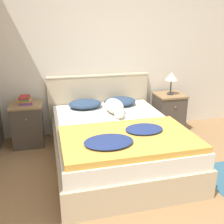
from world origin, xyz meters
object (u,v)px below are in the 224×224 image
Objects in this scene: book_stack at (25,100)px; table_lamp at (171,77)px; pillow_right at (120,101)px; bed at (116,143)px; nightstand_left at (28,124)px; nightstand_right at (169,112)px; pillow_left at (85,104)px; dog at (115,107)px.

book_stack is 0.66× the size of table_lamp.
bed is at bearing -109.18° from pillow_right.
nightstand_left and nightstand_right have the same top height.
bed is at bearing -144.88° from table_lamp.
pillow_left is 0.85m from book_stack.
table_lamp is (0.85, 0.01, 0.33)m from pillow_right.
nightstand_left is 1.30m from dog.
pillow_right is at bearing -1.59° from book_stack.
bed is 0.88m from pillow_right.
nightstand_right is at bearing 0.00° from nightstand_left.
table_lamp is (2.23, -0.01, 0.59)m from nightstand_left.
table_lamp reaches higher than nightstand_left.
nightstand_right is at bearing 19.24° from dog.
bed is 1.37m from nightstand_right.
book_stack is at bearing 179.51° from nightstand_right.
book_stack is at bearing 179.19° from table_lamp.
pillow_left reaches higher than nightstand_right.
book_stack is 2.24m from table_lamp.
nightstand_right is at bearing 0.80° from pillow_left.
nightstand_right is (2.23, 0.00, 0.00)m from nightstand_left.
bed is 3.00× the size of dog.
table_lamp is (1.01, 0.34, 0.31)m from dog.
pillow_left is at bearing -179.20° from nightstand_right.
nightstand_right is 1.73× the size of table_lamp.
nightstand_left is 0.36m from book_stack.
dog is (-0.17, -0.33, 0.03)m from pillow_right.
pillow_right is at bearing 70.82° from bed.
nightstand_left is 2.31m from table_lamp.
pillow_left is 1.38× the size of table_lamp.
pillow_left is 0.50m from dog.
dog reaches higher than pillow_left.
pillow_left is at bearing 180.00° from pillow_right.
bed is 3.30× the size of nightstand_right.
pillow_right is (-0.85, -0.02, 0.25)m from nightstand_right.
nightstand_left is 1.41m from pillow_right.
pillow_left is at bearing 137.98° from dog.
nightstand_left is 0.91× the size of dog.
table_lamp reaches higher than bed.
book_stack reaches higher than pillow_left.
pillow_left and pillow_right have the same top height.
pillow_left is 1.43m from table_lamp.
bed is 4.13× the size of pillow_left.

